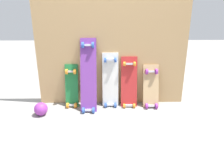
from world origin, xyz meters
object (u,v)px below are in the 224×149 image
Objects in this scene: skateboard_natural at (151,89)px; rubber_ball at (41,109)px; skateboard_white at (110,82)px; skateboard_green at (72,88)px; skateboard_purple at (88,78)px; skateboard_red at (129,85)px.

rubber_ball is at bearing -170.49° from skateboard_natural.
skateboard_white is at bearing 176.55° from skateboard_natural.
skateboard_natural reaches higher than rubber_ball.
skateboard_green is 0.65× the size of skateboard_purple.
skateboard_purple is at bearing -163.63° from skateboard_white.
skateboard_green is at bearing 37.02° from rubber_ball.
rubber_ball is at bearing -166.92° from skateboard_red.
skateboard_green is 3.85× the size of rubber_ball.
skateboard_green is 0.86× the size of skateboard_red.
skateboard_purple reaches higher than skateboard_red.
skateboard_red is (0.24, -0.01, -0.03)m from skateboard_white.
skateboard_natural is (1.03, -0.02, -0.00)m from skateboard_green.
skateboard_green is 0.51m from skateboard_white.
skateboard_red is (0.74, -0.00, 0.05)m from skateboard_green.
skateboard_red is 4.50× the size of rubber_ball.
skateboard_purple is 0.68m from rubber_ball.
skateboard_purple is 1.24× the size of skateboard_white.
skateboard_green is at bearing 179.88° from skateboard_red.
skateboard_white reaches higher than skateboard_green.
skateboard_white is at bearing 177.76° from skateboard_red.
skateboard_green is 0.80× the size of skateboard_white.
skateboard_white is at bearing 0.91° from skateboard_green.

